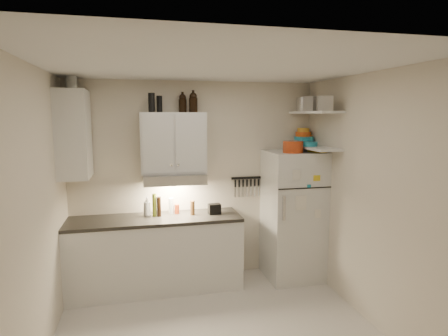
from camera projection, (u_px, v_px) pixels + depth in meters
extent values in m
cube|color=white|center=(219.00, 65.00, 3.32)|extent=(3.20, 3.00, 0.02)
cube|color=beige|center=(195.00, 181.00, 4.96)|extent=(3.20, 0.02, 2.60)
cube|color=beige|center=(33.00, 219.00, 3.14)|extent=(0.02, 3.00, 2.60)
cube|color=beige|center=(372.00, 200.00, 3.86)|extent=(0.02, 3.00, 2.60)
cube|color=silver|center=(156.00, 255.00, 4.66)|extent=(2.10, 0.60, 0.88)
cube|color=#282622|center=(155.00, 219.00, 4.59)|extent=(2.10, 0.62, 0.04)
cube|color=silver|center=(173.00, 143.00, 4.65)|extent=(0.80, 0.33, 0.75)
cube|color=silver|center=(74.00, 134.00, 4.25)|extent=(0.33, 0.55, 1.00)
cube|color=silver|center=(174.00, 178.00, 4.65)|extent=(0.76, 0.46, 0.12)
cube|color=silver|center=(293.00, 215.00, 4.96)|extent=(0.70, 0.68, 1.70)
cube|color=silver|center=(315.00, 112.00, 4.69)|extent=(0.30, 0.95, 0.03)
cube|color=silver|center=(314.00, 147.00, 4.75)|extent=(0.30, 0.95, 0.03)
cube|color=black|center=(246.00, 178.00, 5.09)|extent=(0.42, 0.02, 0.03)
cylinder|color=#A53613|center=(293.00, 147.00, 4.67)|extent=(0.33, 0.33, 0.15)
cube|color=gold|center=(319.00, 149.00, 4.75)|extent=(0.25, 0.27, 0.07)
cylinder|color=silver|center=(298.00, 148.00, 4.81)|extent=(0.05, 0.05, 0.09)
cylinder|color=silver|center=(306.00, 105.00, 5.02)|extent=(0.33, 0.33, 0.18)
cube|color=#AAAAAD|center=(313.00, 104.00, 4.58)|extent=(0.23, 0.22, 0.18)
cube|color=#AAAAAD|center=(325.00, 103.00, 4.32)|extent=(0.22, 0.22, 0.17)
cylinder|color=teal|center=(304.00, 140.00, 5.05)|extent=(0.26, 0.26, 0.10)
cylinder|color=#DE5014|center=(303.00, 134.00, 5.07)|extent=(0.21, 0.21, 0.06)
cylinder|color=gold|center=(303.00, 130.00, 5.07)|extent=(0.16, 0.16, 0.05)
cylinder|color=teal|center=(308.00, 144.00, 4.74)|extent=(0.25, 0.25, 0.06)
cylinder|color=black|center=(159.00, 104.00, 4.60)|extent=(0.08, 0.08, 0.20)
cylinder|color=black|center=(152.00, 103.00, 4.47)|extent=(0.10, 0.10, 0.23)
cylinder|color=silver|center=(71.00, 82.00, 4.21)|extent=(0.15, 0.15, 0.16)
imported|color=silver|center=(147.00, 205.00, 4.63)|extent=(0.13, 0.13, 0.28)
cylinder|color=brown|center=(193.00, 208.00, 4.70)|extent=(0.06, 0.06, 0.18)
cylinder|color=#505C17|center=(154.00, 205.00, 4.63)|extent=(0.07, 0.07, 0.28)
cylinder|color=black|center=(159.00, 207.00, 4.62)|extent=(0.05, 0.05, 0.25)
cylinder|color=silver|center=(171.00, 206.00, 4.76)|extent=(0.09, 0.09, 0.20)
cylinder|color=#A53613|center=(177.00, 209.00, 4.76)|extent=(0.08, 0.08, 0.12)
cube|color=black|center=(214.00, 209.00, 4.75)|extent=(0.16, 0.12, 0.13)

